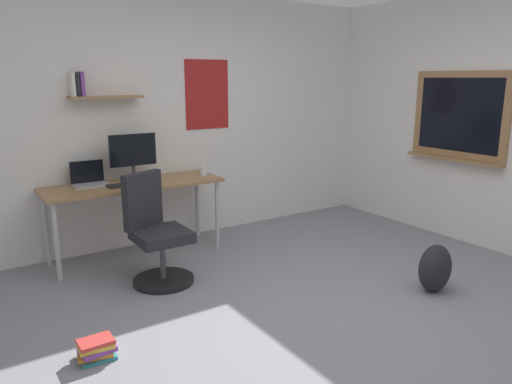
{
  "coord_description": "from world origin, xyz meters",
  "views": [
    {
      "loc": [
        -2.22,
        -2.35,
        1.73
      ],
      "look_at": [
        -0.18,
        0.73,
        0.85
      ],
      "focal_mm": 33.84,
      "sensor_mm": 36.0,
      "label": 1
    }
  ],
  "objects_px": {
    "monitor_primary": "(133,154)",
    "computer_mouse": "(156,180)",
    "laptop": "(89,180)",
    "book_stack_on_floor": "(96,349)",
    "keyboard": "(128,185)",
    "backpack": "(435,268)",
    "office_chair": "(156,236)",
    "coffee_mug": "(203,171)",
    "desk": "(134,190)"
  },
  "relations": [
    {
      "from": "office_chair",
      "to": "laptop",
      "type": "distance_m",
      "value": 0.97
    },
    {
      "from": "coffee_mug",
      "to": "office_chair",
      "type": "bearing_deg",
      "value": -140.38
    },
    {
      "from": "computer_mouse",
      "to": "backpack",
      "type": "height_order",
      "value": "computer_mouse"
    },
    {
      "from": "computer_mouse",
      "to": "laptop",
      "type": "bearing_deg",
      "value": 159.81
    },
    {
      "from": "monitor_primary",
      "to": "coffee_mug",
      "type": "bearing_deg",
      "value": -9.18
    },
    {
      "from": "desk",
      "to": "monitor_primary",
      "type": "height_order",
      "value": "monitor_primary"
    },
    {
      "from": "laptop",
      "to": "keyboard",
      "type": "bearing_deg",
      "value": -35.59
    },
    {
      "from": "desk",
      "to": "keyboard",
      "type": "distance_m",
      "value": 0.14
    },
    {
      "from": "laptop",
      "to": "book_stack_on_floor",
      "type": "bearing_deg",
      "value": -105.31
    },
    {
      "from": "desk",
      "to": "monitor_primary",
      "type": "bearing_deg",
      "value": 65.28
    },
    {
      "from": "laptop",
      "to": "backpack",
      "type": "relative_size",
      "value": 0.77
    },
    {
      "from": "monitor_primary",
      "to": "computer_mouse",
      "type": "distance_m",
      "value": 0.34
    },
    {
      "from": "coffee_mug",
      "to": "backpack",
      "type": "bearing_deg",
      "value": -64.77
    },
    {
      "from": "laptop",
      "to": "backpack",
      "type": "bearing_deg",
      "value": -47.15
    },
    {
      "from": "coffee_mug",
      "to": "desk",
      "type": "bearing_deg",
      "value": 178.33
    },
    {
      "from": "keyboard",
      "to": "backpack",
      "type": "relative_size",
      "value": 0.92
    },
    {
      "from": "office_chair",
      "to": "coffee_mug",
      "type": "relative_size",
      "value": 10.33
    },
    {
      "from": "monitor_primary",
      "to": "computer_mouse",
      "type": "bearing_deg",
      "value": -46.88
    },
    {
      "from": "laptop",
      "to": "book_stack_on_floor",
      "type": "xyz_separation_m",
      "value": [
        -0.48,
        -1.75,
        -0.73
      ]
    },
    {
      "from": "keyboard",
      "to": "book_stack_on_floor",
      "type": "distance_m",
      "value": 1.86
    },
    {
      "from": "backpack",
      "to": "computer_mouse",
      "type": "bearing_deg",
      "value": 126.71
    },
    {
      "from": "laptop",
      "to": "monitor_primary",
      "type": "xyz_separation_m",
      "value": [
        0.42,
        -0.05,
        0.22
      ]
    },
    {
      "from": "backpack",
      "to": "book_stack_on_floor",
      "type": "bearing_deg",
      "value": 168.21
    },
    {
      "from": "office_chair",
      "to": "coffee_mug",
      "type": "distance_m",
      "value": 1.12
    },
    {
      "from": "office_chair",
      "to": "desk",
      "type": "bearing_deg",
      "value": 84.16
    },
    {
      "from": "desk",
      "to": "computer_mouse",
      "type": "relative_size",
      "value": 16.26
    },
    {
      "from": "office_chair",
      "to": "book_stack_on_floor",
      "type": "bearing_deg",
      "value": -130.73
    },
    {
      "from": "desk",
      "to": "coffee_mug",
      "type": "xyz_separation_m",
      "value": [
        0.75,
        -0.02,
        0.12
      ]
    },
    {
      "from": "office_chair",
      "to": "computer_mouse",
      "type": "height_order",
      "value": "office_chair"
    },
    {
      "from": "laptop",
      "to": "keyboard",
      "type": "xyz_separation_m",
      "value": [
        0.3,
        -0.21,
        -0.04
      ]
    },
    {
      "from": "keyboard",
      "to": "coffee_mug",
      "type": "relative_size",
      "value": 4.02
    },
    {
      "from": "coffee_mug",
      "to": "backpack",
      "type": "distance_m",
      "value": 2.43
    },
    {
      "from": "monitor_primary",
      "to": "laptop",
      "type": "bearing_deg",
      "value": 173.49
    },
    {
      "from": "coffee_mug",
      "to": "book_stack_on_floor",
      "type": "relative_size",
      "value": 0.38
    },
    {
      "from": "keyboard",
      "to": "coffee_mug",
      "type": "xyz_separation_m",
      "value": [
        0.83,
        0.05,
        0.04
      ]
    },
    {
      "from": "desk",
      "to": "office_chair",
      "type": "relative_size",
      "value": 1.78
    },
    {
      "from": "laptop",
      "to": "computer_mouse",
      "type": "bearing_deg",
      "value": -20.19
    },
    {
      "from": "laptop",
      "to": "computer_mouse",
      "type": "relative_size",
      "value": 2.98
    },
    {
      "from": "backpack",
      "to": "book_stack_on_floor",
      "type": "distance_m",
      "value": 2.67
    },
    {
      "from": "backpack",
      "to": "desk",
      "type": "bearing_deg",
      "value": 129.06
    },
    {
      "from": "coffee_mug",
      "to": "keyboard",
      "type": "bearing_deg",
      "value": -176.55
    },
    {
      "from": "desk",
      "to": "monitor_primary",
      "type": "relative_size",
      "value": 3.64
    },
    {
      "from": "office_chair",
      "to": "computer_mouse",
      "type": "relative_size",
      "value": 9.13
    },
    {
      "from": "coffee_mug",
      "to": "book_stack_on_floor",
      "type": "distance_m",
      "value": 2.37
    },
    {
      "from": "coffee_mug",
      "to": "laptop",
      "type": "bearing_deg",
      "value": 171.82
    },
    {
      "from": "office_chair",
      "to": "backpack",
      "type": "relative_size",
      "value": 2.35
    },
    {
      "from": "computer_mouse",
      "to": "coffee_mug",
      "type": "distance_m",
      "value": 0.55
    },
    {
      "from": "monitor_primary",
      "to": "book_stack_on_floor",
      "type": "distance_m",
      "value": 2.15
    },
    {
      "from": "laptop",
      "to": "book_stack_on_floor",
      "type": "distance_m",
      "value": 1.96
    },
    {
      "from": "office_chair",
      "to": "monitor_primary",
      "type": "xyz_separation_m",
      "value": [
        0.11,
        0.79,
        0.6
      ]
    }
  ]
}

